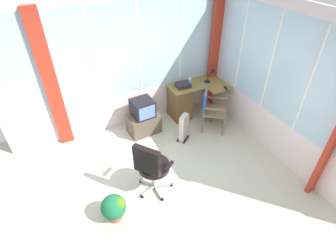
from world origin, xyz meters
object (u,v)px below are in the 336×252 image
at_px(tv_remote, 226,88).
at_px(potted_plant, 114,207).
at_px(tv_on_stand, 143,118).
at_px(wooden_armchair, 209,105).
at_px(desk_lamp, 212,74).
at_px(spray_bottle, 190,81).
at_px(office_chair, 151,165).
at_px(space_heater, 184,127).
at_px(paper_tray, 183,85).
at_px(desk, 183,101).

bearing_deg(tv_remote, potted_plant, -136.83).
bearing_deg(tv_on_stand, wooden_armchair, -19.92).
bearing_deg(tv_on_stand, desk_lamp, 2.46).
height_order(spray_bottle, office_chair, office_chair).
relative_size(tv_remote, space_heater, 0.25).
xyz_separation_m(desk_lamp, spray_bottle, (-0.51, 0.07, -0.10)).
bearing_deg(wooden_armchair, paper_tray, 114.76).
bearing_deg(desk_lamp, potted_plant, -147.00).
xyz_separation_m(spray_bottle, office_chair, (-1.63, -1.70, -0.25)).
distance_m(office_chair, space_heater, 1.52).
height_order(tv_remote, potted_plant, tv_remote).
bearing_deg(desk, potted_plant, -138.47).
relative_size(paper_tray, office_chair, 0.29).
bearing_deg(desk, space_heater, -116.17).
bearing_deg(tv_on_stand, spray_bottle, 6.99).
height_order(office_chair, tv_on_stand, office_chair).
distance_m(tv_remote, tv_on_stand, 1.87).
xyz_separation_m(desk, paper_tray, (-0.00, 0.01, 0.40)).
height_order(tv_on_stand, space_heater, tv_on_stand).
distance_m(tv_on_stand, potted_plant, 2.12).
height_order(desk, wooden_armchair, wooden_armchair).
bearing_deg(tv_remote, desk_lamp, 123.77).
bearing_deg(space_heater, spray_bottle, 54.51).
height_order(office_chair, potted_plant, office_chair).
bearing_deg(paper_tray, tv_on_stand, -171.06).
xyz_separation_m(office_chair, space_heater, (1.12, 0.98, -0.31)).
xyz_separation_m(desk_lamp, potted_plant, (-2.84, -1.84, -0.72)).
distance_m(desk, tv_remote, 0.98).
relative_size(desk, potted_plant, 2.80).
distance_m(desk_lamp, spray_bottle, 0.53).
bearing_deg(potted_plant, wooden_armchair, 27.94).
bearing_deg(spray_bottle, desk, 177.47).
bearing_deg(tv_on_stand, space_heater, -41.62).
height_order(desk, potted_plant, desk).
relative_size(tv_remote, office_chair, 0.15).
distance_m(spray_bottle, paper_tray, 0.17).
bearing_deg(wooden_armchair, tv_remote, 18.04).
distance_m(office_chair, tv_on_stand, 1.64).
distance_m(wooden_armchair, tv_on_stand, 1.40).
relative_size(office_chair, space_heater, 1.73).
xyz_separation_m(desk_lamp, space_heater, (-1.03, -0.65, -0.67)).
height_order(paper_tray, space_heater, paper_tray).
height_order(desk_lamp, space_heater, desk_lamp).
xyz_separation_m(tv_on_stand, space_heater, (0.65, -0.58, -0.04)).
xyz_separation_m(paper_tray, wooden_armchair, (0.29, -0.63, -0.23)).
distance_m(desk_lamp, tv_on_stand, 1.79).
relative_size(spray_bottle, paper_tray, 0.72).
bearing_deg(desk_lamp, desk, 173.39).
height_order(desk, spray_bottle, spray_bottle).
xyz_separation_m(desk, space_heater, (-0.36, -0.73, -0.11)).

